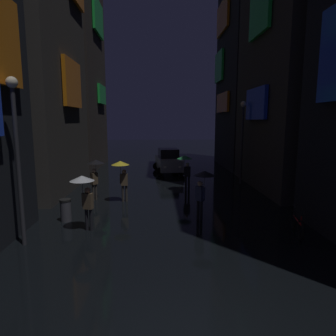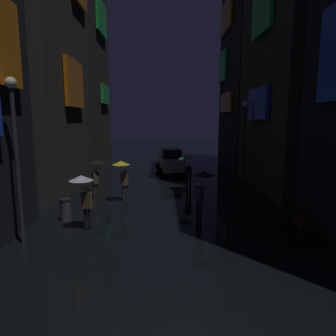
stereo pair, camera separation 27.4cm
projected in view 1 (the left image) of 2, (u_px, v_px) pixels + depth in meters
name	position (u px, v px, depth m)	size (l,w,h in m)	color
building_left_mid	(31.00, 32.00, 16.70)	(4.25, 8.24, 17.98)	#33302D
building_left_far	(72.00, 29.00, 25.01)	(4.25, 7.95, 23.35)	#2D2826
building_right_far	(249.00, 40.00, 25.61)	(4.25, 7.72, 21.83)	#232328
pedestrian_foreground_left_yellow	(122.00, 170.00, 15.13)	(0.90, 0.90, 2.12)	#38332D
pedestrian_far_right_green	(186.00, 163.00, 17.51)	(0.90, 0.90, 2.12)	black
pedestrian_near_crossing_clear	(84.00, 188.00, 11.13)	(0.90, 0.90, 2.12)	black
pedestrian_foreground_right_black	(95.00, 168.00, 15.56)	(0.90, 0.90, 2.12)	#38332D
pedestrian_midstreet_left_black	(203.00, 182.00, 12.22)	(0.90, 0.90, 2.12)	black
bicycle_parked_at_storefront	(297.00, 224.00, 10.95)	(0.46, 1.79, 0.96)	black
car_distant	(168.00, 161.00, 23.84)	(2.53, 4.28, 1.92)	#99999E
streetlamp_left_near	(17.00, 143.00, 9.54)	(0.36, 0.36, 5.49)	#2D2D33
streetlamp_right_far	(242.00, 133.00, 19.20)	(0.36, 0.36, 5.34)	#2D2D33
trash_bin	(66.00, 210.00, 12.38)	(0.46, 0.46, 0.93)	#3F3F47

